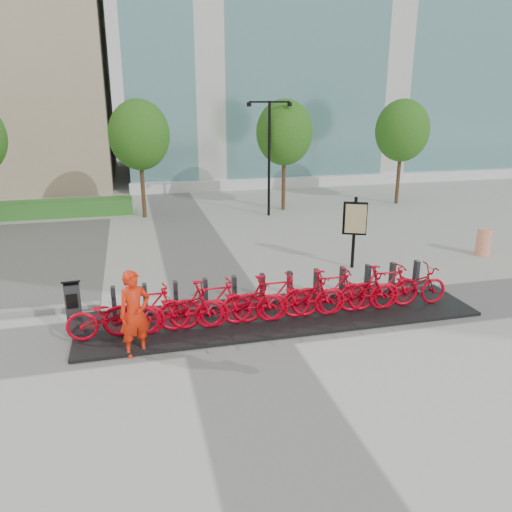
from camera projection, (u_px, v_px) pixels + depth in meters
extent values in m
plane|color=#ACADA2|center=(230.00, 327.00, 11.66)|extent=(120.00, 120.00, 0.00)
cube|color=#396E2C|center=(65.00, 208.00, 22.58)|extent=(6.00, 1.20, 0.70)
cylinder|color=#4E371F|center=(143.00, 184.00, 21.94)|extent=(0.18, 0.18, 3.00)
ellipsoid|color=#224A14|center=(139.00, 135.00, 21.31)|extent=(2.60, 2.60, 2.99)
cylinder|color=#4E371F|center=(284.00, 178.00, 23.46)|extent=(0.18, 0.18, 3.00)
ellipsoid|color=#224A14|center=(284.00, 132.00, 22.83)|extent=(2.60, 2.60, 2.99)
cylinder|color=#4E371F|center=(399.00, 174.00, 24.87)|extent=(0.18, 0.18, 3.00)
ellipsoid|color=#224A14|center=(402.00, 130.00, 24.23)|extent=(2.60, 2.60, 2.99)
cylinder|color=black|center=(269.00, 160.00, 22.00)|extent=(0.12, 0.12, 5.00)
cube|color=black|center=(259.00, 102.00, 21.16)|extent=(0.90, 0.08, 0.08)
cube|color=black|center=(280.00, 102.00, 21.37)|extent=(0.90, 0.08, 0.08)
cylinder|color=black|center=(249.00, 104.00, 21.08)|extent=(0.20, 0.20, 0.18)
cylinder|color=black|center=(290.00, 104.00, 21.50)|extent=(0.20, 0.20, 0.18)
cube|color=black|center=(280.00, 314.00, 12.23)|extent=(9.60, 2.40, 0.08)
imported|color=#BB0012|center=(113.00, 315.00, 10.83)|extent=(1.98, 0.69, 1.04)
imported|color=#BB0012|center=(147.00, 310.00, 10.98)|extent=(1.92, 0.54, 1.16)
imported|color=#BB0012|center=(180.00, 309.00, 11.16)|extent=(1.98, 0.69, 1.04)
imported|color=#BB0012|center=(211.00, 303.00, 11.31)|extent=(1.92, 0.54, 1.16)
imported|color=#BB0012|center=(242.00, 303.00, 11.50)|extent=(1.98, 0.69, 1.04)
imported|color=#BB0012|center=(272.00, 297.00, 11.65)|extent=(1.92, 0.54, 1.16)
imported|color=#BB0012|center=(301.00, 297.00, 11.84)|extent=(1.98, 0.69, 1.04)
imported|color=#BB0012|center=(330.00, 292.00, 11.99)|extent=(1.92, 0.54, 1.16)
imported|color=#BB0012|center=(357.00, 291.00, 12.17)|extent=(1.98, 0.69, 1.04)
imported|color=#BB0012|center=(384.00, 287.00, 12.32)|extent=(1.92, 0.54, 1.16)
imported|color=#BB0012|center=(410.00, 286.00, 12.51)|extent=(1.98, 0.69, 1.04)
cube|color=#27282A|center=(74.00, 308.00, 11.04)|extent=(0.35, 0.31, 1.17)
cube|color=black|center=(71.00, 282.00, 10.85)|extent=(0.42, 0.36, 0.15)
cube|color=black|center=(72.00, 301.00, 10.83)|extent=(0.23, 0.04, 0.33)
imported|color=red|center=(135.00, 314.00, 10.15)|extent=(0.78, 0.65, 1.83)
cylinder|color=#FD4600|center=(484.00, 242.00, 16.85)|extent=(0.58, 0.58, 0.92)
cylinder|color=black|center=(354.00, 233.00, 15.42)|extent=(0.10, 0.10, 2.25)
cube|color=black|center=(355.00, 218.00, 15.28)|extent=(0.71, 0.40, 1.02)
cube|color=tan|center=(356.00, 219.00, 15.22)|extent=(0.58, 0.28, 0.90)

